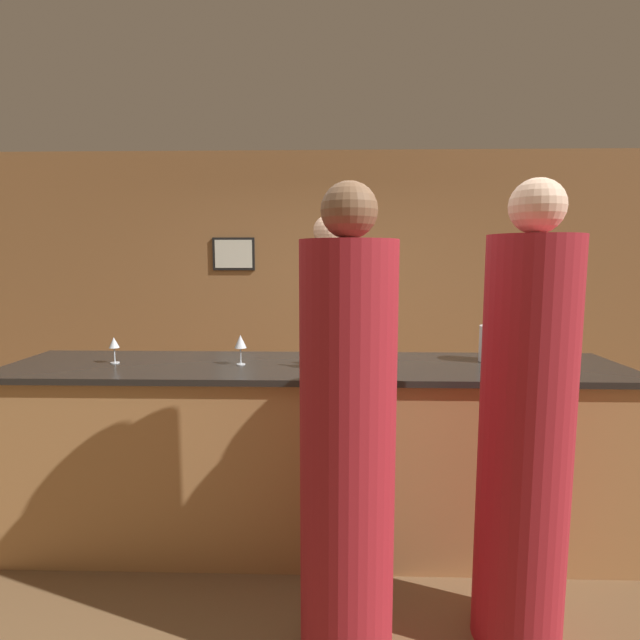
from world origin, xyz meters
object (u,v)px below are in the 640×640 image
(guest_1, at_px, (348,448))
(ice_bucket, at_px, (493,344))
(wine_bottle_0, at_px, (333,350))
(guest_0, at_px, (525,436))
(bartender, at_px, (328,358))

(guest_1, height_order, ice_bucket, guest_1)
(ice_bucket, bearing_deg, wine_bottle_0, -165.66)
(guest_0, height_order, guest_1, guest_0)
(bartender, height_order, guest_0, guest_0)
(guest_0, height_order, wine_bottle_0, guest_0)
(guest_0, height_order, ice_bucket, guest_0)
(bartender, relative_size, guest_0, 0.99)
(guest_0, bearing_deg, wine_bottle_0, 142.48)
(wine_bottle_0, bearing_deg, guest_1, -85.38)
(bartender, relative_size, ice_bucket, 9.37)
(wine_bottle_0, bearing_deg, guest_0, -37.52)
(bartender, distance_m, guest_0, 1.81)
(guest_0, distance_m, guest_1, 0.78)
(bartender, xyz_separation_m, ice_bucket, (1.00, -0.70, 0.24))
(guest_1, xyz_separation_m, wine_bottle_0, (-0.06, 0.76, 0.27))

